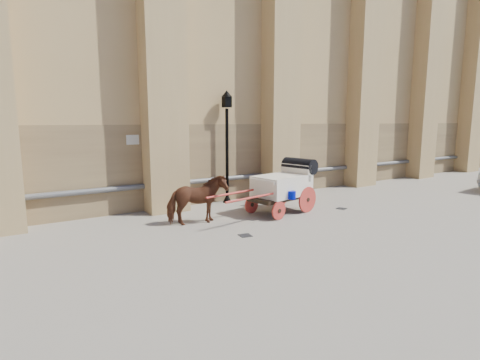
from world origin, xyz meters
TOP-DOWN VIEW (x-y plane):
  - ground at (0.00, 0.00)m, footprint 90.00×90.00m
  - horse at (-0.86, 1.47)m, footprint 1.87×1.04m
  - carriage at (2.41, 1.31)m, footprint 4.27×1.83m
  - street_lamp at (1.50, 3.67)m, footprint 0.40×0.40m
  - drain_grate_near at (-0.27, -0.30)m, footprint 0.37×0.37m
  - drain_grate_far at (4.41, 0.53)m, footprint 0.42×0.42m

SIDE VIEW (x-z plane):
  - ground at x=0.00m, z-range 0.00..0.00m
  - drain_grate_near at x=-0.27m, z-range 0.00..0.01m
  - drain_grate_far at x=4.41m, z-range 0.00..0.01m
  - horse at x=-0.86m, z-range 0.00..1.50m
  - carriage at x=2.41m, z-range 0.07..1.89m
  - street_lamp at x=1.50m, z-range 0.15..4.40m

